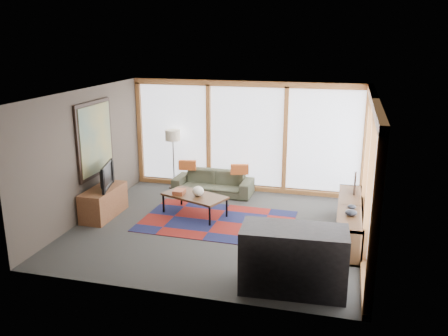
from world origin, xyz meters
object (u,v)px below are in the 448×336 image
(floor_lamp, at_px, (173,159))
(bookshelf, at_px, (349,221))
(television, at_px, (103,176))
(tv_console, at_px, (104,202))
(bar_counter, at_px, (293,259))
(sofa, at_px, (213,183))
(coffee_table, at_px, (195,205))

(floor_lamp, relative_size, bookshelf, 0.58)
(floor_lamp, height_order, television, floor_lamp)
(tv_console, bearing_deg, floor_lamp, 70.89)
(bar_counter, bearing_deg, sofa, 117.48)
(television, distance_m, bar_counter, 4.54)
(floor_lamp, relative_size, coffee_table, 1.10)
(tv_console, relative_size, television, 1.33)
(floor_lamp, bearing_deg, tv_console, -109.11)
(coffee_table, bearing_deg, sofa, 90.11)
(bookshelf, relative_size, television, 2.74)
(television, bearing_deg, tv_console, 127.57)
(coffee_table, distance_m, bookshelf, 3.11)
(floor_lamp, xyz_separation_m, bookshelf, (4.15, -1.89, -0.41))
(sofa, distance_m, coffee_table, 1.40)
(bookshelf, xyz_separation_m, tv_console, (-4.88, -0.23, -0.01))
(tv_console, bearing_deg, coffee_table, 16.71)
(television, bearing_deg, bookshelf, -102.51)
(sofa, height_order, bookshelf, bookshelf)
(tv_console, relative_size, bar_counter, 0.79)
(bookshelf, bearing_deg, sofa, 151.22)
(coffee_table, bearing_deg, television, -163.85)
(coffee_table, relative_size, bookshelf, 0.53)
(sofa, distance_m, bar_counter, 4.52)
(sofa, relative_size, tv_console, 1.53)
(floor_lamp, height_order, bar_counter, floor_lamp)
(tv_console, xyz_separation_m, bar_counter, (4.10, -1.93, 0.18))
(floor_lamp, xyz_separation_m, tv_console, (-0.74, -2.12, -0.42))
(coffee_table, relative_size, tv_console, 1.09)
(coffee_table, xyz_separation_m, tv_console, (-1.79, -0.54, 0.08))
(bookshelf, bearing_deg, coffee_table, 174.44)
(sofa, distance_m, tv_console, 2.63)
(sofa, height_order, bar_counter, bar_counter)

